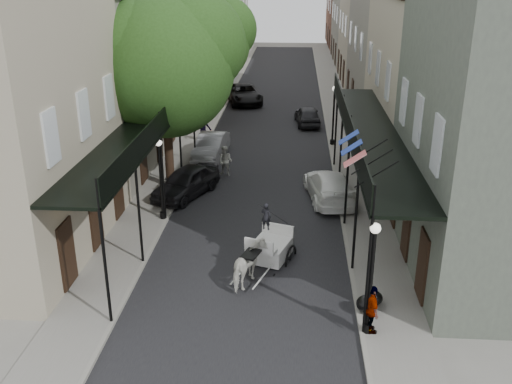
% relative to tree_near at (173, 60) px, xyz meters
% --- Properties ---
extents(ground, '(140.00, 140.00, 0.00)m').
position_rel_tree_near_xyz_m(ground, '(4.20, -10.18, -6.49)').
color(ground, gray).
rests_on(ground, ground).
extents(road, '(8.00, 90.00, 0.01)m').
position_rel_tree_near_xyz_m(road, '(4.20, 9.82, -6.48)').
color(road, black).
rests_on(road, ground).
extents(sidewalk_left, '(2.20, 90.00, 0.12)m').
position_rel_tree_near_xyz_m(sidewalk_left, '(-0.80, 9.82, -6.43)').
color(sidewalk_left, gray).
rests_on(sidewalk_left, ground).
extents(sidewalk_right, '(2.20, 90.00, 0.12)m').
position_rel_tree_near_xyz_m(sidewalk_right, '(9.20, 9.82, -6.43)').
color(sidewalk_right, gray).
rests_on(sidewalk_right, ground).
extents(building_row_left, '(5.00, 80.00, 10.50)m').
position_rel_tree_near_xyz_m(building_row_left, '(-4.40, 19.82, -1.24)').
color(building_row_left, '#9F957F').
rests_on(building_row_left, ground).
extents(building_row_right, '(5.00, 80.00, 10.50)m').
position_rel_tree_near_xyz_m(building_row_right, '(12.80, 19.82, -1.24)').
color(building_row_right, slate).
rests_on(building_row_right, ground).
extents(gallery_left, '(2.20, 18.05, 4.88)m').
position_rel_tree_near_xyz_m(gallery_left, '(-0.59, -3.20, -2.44)').
color(gallery_left, black).
rests_on(gallery_left, sidewalk_left).
extents(gallery_right, '(2.20, 18.05, 4.88)m').
position_rel_tree_near_xyz_m(gallery_right, '(8.99, -3.20, -2.44)').
color(gallery_right, black).
rests_on(gallery_right, sidewalk_right).
extents(tree_near, '(7.31, 6.80, 9.63)m').
position_rel_tree_near_xyz_m(tree_near, '(0.00, 0.00, 0.00)').
color(tree_near, '#382619').
rests_on(tree_near, sidewalk_left).
extents(tree_far, '(6.45, 6.00, 8.61)m').
position_rel_tree_near_xyz_m(tree_far, '(-0.05, 14.00, -0.65)').
color(tree_far, '#382619').
rests_on(tree_far, sidewalk_left).
extents(lamppost_right_near, '(0.32, 0.32, 3.71)m').
position_rel_tree_near_xyz_m(lamppost_right_near, '(8.30, -12.18, -4.44)').
color(lamppost_right_near, black).
rests_on(lamppost_right_near, sidewalk_right).
extents(lamppost_left, '(0.32, 0.32, 3.71)m').
position_rel_tree_near_xyz_m(lamppost_left, '(0.10, -4.18, -4.44)').
color(lamppost_left, black).
rests_on(lamppost_left, sidewalk_left).
extents(lamppost_right_far, '(0.32, 0.32, 3.71)m').
position_rel_tree_near_xyz_m(lamppost_right_far, '(8.30, 7.82, -4.44)').
color(lamppost_right_far, black).
rests_on(lamppost_right_far, sidewalk_right).
extents(horse, '(1.37, 2.01, 1.55)m').
position_rel_tree_near_xyz_m(horse, '(4.43, -9.41, -5.71)').
color(horse, silver).
rests_on(horse, ground).
extents(carriage, '(2.06, 2.57, 2.59)m').
position_rel_tree_near_xyz_m(carriage, '(5.20, -7.12, -5.48)').
color(carriage, black).
rests_on(carriage, ground).
extents(pedestrian_walking, '(0.96, 0.86, 1.65)m').
position_rel_tree_near_xyz_m(pedestrian_walking, '(2.20, 1.92, -5.66)').
color(pedestrian_walking, beige).
rests_on(pedestrian_walking, ground).
extents(pedestrian_sidewalk_left, '(1.32, 1.05, 1.79)m').
position_rel_tree_near_xyz_m(pedestrian_sidewalk_left, '(-0.00, 7.99, -5.47)').
color(pedestrian_sidewalk_left, gray).
rests_on(pedestrian_sidewalk_left, sidewalk_left).
extents(pedestrian_sidewalk_right, '(0.58, 1.00, 1.61)m').
position_rel_tree_near_xyz_m(pedestrian_sidewalk_right, '(8.40, -12.18, -5.56)').
color(pedestrian_sidewalk_right, gray).
rests_on(pedestrian_sidewalk_right, sidewalk_right).
extents(car_left_near, '(3.29, 4.64, 1.47)m').
position_rel_tree_near_xyz_m(car_left_near, '(0.60, -1.18, -5.76)').
color(car_left_near, black).
rests_on(car_left_near, ground).
extents(car_left_mid, '(1.83, 4.42, 1.42)m').
position_rel_tree_near_xyz_m(car_left_mid, '(0.96, 4.91, -5.78)').
color(car_left_mid, '#A8A8AD').
rests_on(car_left_mid, ground).
extents(car_left_far, '(3.83, 5.96, 1.53)m').
position_rel_tree_near_xyz_m(car_left_far, '(1.60, 19.58, -5.72)').
color(car_left_far, black).
rests_on(car_left_far, ground).
extents(car_right_near, '(2.66, 5.14, 1.42)m').
position_rel_tree_near_xyz_m(car_right_near, '(7.65, -1.18, -5.78)').
color(car_right_near, white).
rests_on(car_right_near, ground).
extents(car_right_far, '(2.02, 4.14, 1.36)m').
position_rel_tree_near_xyz_m(car_right_far, '(6.80, 12.92, -5.81)').
color(car_right_far, black).
rests_on(car_right_far, ground).
extents(trash_bags, '(0.93, 1.08, 0.57)m').
position_rel_tree_near_xyz_m(trash_bags, '(8.51, -10.88, -6.10)').
color(trash_bags, black).
rests_on(trash_bags, sidewalk_right).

